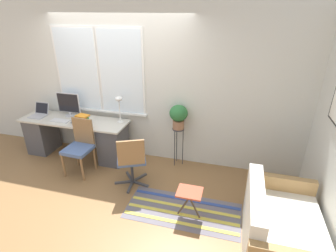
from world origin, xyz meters
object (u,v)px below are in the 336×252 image
object	(u,v)px
keyboard	(60,121)
office_chair_swivel	(131,159)
monitor	(69,104)
desk_lamp	(119,102)
plant_stand	(178,135)
potted_plant	(179,115)
desk_chair_wooden	(80,145)
laptop	(39,113)
book_stack	(83,120)
folding_stool	(190,194)
mouse	(72,122)
couch_loveseat	(279,230)

from	to	relation	value
keyboard	office_chair_swivel	world-z (taller)	office_chair_swivel
monitor	desk_lamp	world-z (taller)	desk_lamp
desk_lamp	plant_stand	distance (m)	1.16
potted_plant	desk_chair_wooden	bearing A→B (deg)	-157.33
plant_stand	potted_plant	distance (m)	0.37
plant_stand	desk_lamp	bearing A→B (deg)	-176.33
laptop	plant_stand	size ratio (longest dim) A/B	0.42
book_stack	folding_stool	size ratio (longest dim) A/B	0.56
mouse	potted_plant	bearing A→B (deg)	10.30
mouse	desk_chair_wooden	world-z (taller)	desk_chair_wooden
desk_chair_wooden	desk_lamp	bearing A→B (deg)	51.97
desk_lamp	book_stack	world-z (taller)	desk_lamp
folding_stool	mouse	bearing A→B (deg)	158.54
keyboard	plant_stand	xyz separation A→B (m)	(2.08, 0.32, -0.16)
potted_plant	plant_stand	bearing A→B (deg)	180.00
monitor	couch_loveseat	distance (m)	3.93
monitor	book_stack	size ratio (longest dim) A/B	1.91
mouse	book_stack	distance (m)	0.23
couch_loveseat	folding_stool	xyz separation A→B (m)	(-1.08, 0.24, 0.09)
office_chair_swivel	potted_plant	xyz separation A→B (m)	(0.54, 0.79, 0.47)
mouse	folding_stool	bearing A→B (deg)	-21.46
desk_chair_wooden	potted_plant	xyz separation A→B (m)	(1.53, 0.64, 0.45)
laptop	book_stack	world-z (taller)	laptop
desk_lamp	plant_stand	world-z (taller)	desk_lamp
book_stack	desk_chair_wooden	xyz separation A→B (m)	(0.08, -0.30, -0.32)
monitor	desk_lamp	bearing A→B (deg)	-1.53
book_stack	couch_loveseat	size ratio (longest dim) A/B	0.19
desk_lamp	plant_stand	bearing A→B (deg)	3.67
laptop	plant_stand	bearing A→B (deg)	4.28
folding_stool	office_chair_swivel	bearing A→B (deg)	156.18
desk_chair_wooden	plant_stand	xyz separation A→B (m)	(1.53, 0.64, 0.09)
keyboard	folding_stool	xyz separation A→B (m)	(2.53, -0.91, -0.37)
monitor	plant_stand	bearing A→B (deg)	1.08
desk_chair_wooden	potted_plant	bearing A→B (deg)	25.55
folding_stool	plant_stand	bearing A→B (deg)	109.97
mouse	couch_loveseat	distance (m)	3.58
book_stack	keyboard	bearing A→B (deg)	177.70
laptop	couch_loveseat	world-z (taller)	laptop
desk_chair_wooden	couch_loveseat	distance (m)	3.18
plant_stand	desk_chair_wooden	bearing A→B (deg)	-157.33
keyboard	laptop	bearing A→B (deg)	167.34
mouse	plant_stand	distance (m)	1.87
mouse	potted_plant	world-z (taller)	potted_plant
desk_lamp	couch_loveseat	world-z (taller)	desk_lamp
couch_loveseat	desk_lamp	bearing A→B (deg)	61.39
keyboard	plant_stand	world-z (taller)	keyboard
couch_loveseat	potted_plant	world-z (taller)	potted_plant
monitor	folding_stool	distance (m)	2.84
plant_stand	folding_stool	world-z (taller)	plant_stand
keyboard	desk_lamp	size ratio (longest dim) A/B	0.72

